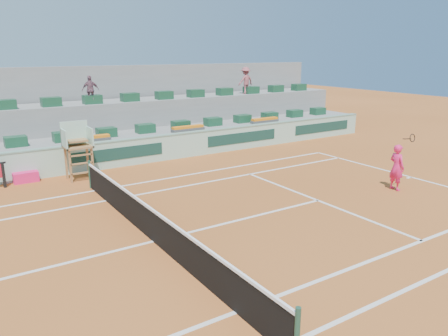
{
  "coord_description": "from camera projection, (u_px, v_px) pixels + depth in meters",
  "views": [
    {
      "loc": [
        -4.5,
        -10.61,
        5.21
      ],
      "look_at": [
        4.0,
        2.5,
        1.0
      ],
      "focal_mm": 35.0,
      "sensor_mm": 36.0,
      "label": 1
    }
  ],
  "objects": [
    {
      "name": "ground",
      "position": [
        153.0,
        242.0,
        12.31
      ],
      "size": [
        90.0,
        90.0,
        0.0
      ],
      "primitive_type": "plane",
      "color": "#9C4D1E",
      "rests_on": "ground"
    },
    {
      "name": "seating_tier_lower",
      "position": [
        60.0,
        150.0,
        20.83
      ],
      "size": [
        36.0,
        4.0,
        1.2
      ],
      "primitive_type": "cube",
      "color": "gray",
      "rests_on": "ground"
    },
    {
      "name": "seating_tier_upper",
      "position": [
        52.0,
        131.0,
        21.94
      ],
      "size": [
        36.0,
        2.4,
        2.6
      ],
      "primitive_type": "cube",
      "color": "gray",
      "rests_on": "ground"
    },
    {
      "name": "stadium_back_wall",
      "position": [
        43.0,
        110.0,
        23.0
      ],
      "size": [
        36.0,
        0.4,
        4.4
      ],
      "primitive_type": "cube",
      "color": "gray",
      "rests_on": "ground"
    },
    {
      "name": "player_bag",
      "position": [
        26.0,
        177.0,
        17.81
      ],
      "size": [
        0.96,
        0.43,
        0.43
      ],
      "primitive_type": "cube",
      "color": "#FC206E",
      "rests_on": "ground"
    },
    {
      "name": "spectator_mid",
      "position": [
        91.0,
        90.0,
        21.76
      ],
      "size": [
        0.86,
        0.42,
        1.42
      ],
      "primitive_type": "imported",
      "rotation": [
        0.0,
        0.0,
        3.05
      ],
      "color": "#7B5263",
      "rests_on": "seating_tier_upper"
    },
    {
      "name": "spectator_right",
      "position": [
        246.0,
        81.0,
        27.01
      ],
      "size": [
        1.12,
        0.72,
        1.64
      ],
      "primitive_type": "imported",
      "rotation": [
        0.0,
        0.0,
        3.25
      ],
      "color": "#9D4E55",
      "rests_on": "seating_tier_upper"
    },
    {
      "name": "court_lines",
      "position": [
        153.0,
        241.0,
        12.31
      ],
      "size": [
        23.89,
        11.09,
        0.01
      ],
      "color": "silver",
      "rests_on": "ground"
    },
    {
      "name": "tennis_net",
      "position": [
        153.0,
        224.0,
        12.18
      ],
      "size": [
        0.1,
        11.97,
        1.1
      ],
      "color": "black",
      "rests_on": "ground"
    },
    {
      "name": "advertising_hoarding",
      "position": [
        73.0,
        159.0,
        19.04
      ],
      "size": [
        36.0,
        0.34,
        1.26
      ],
      "color": "#A6D1B9",
      "rests_on": "ground"
    },
    {
      "name": "umpire_chair",
      "position": [
        77.0,
        143.0,
        17.98
      ],
      "size": [
        1.1,
        0.9,
        2.4
      ],
      "color": "olive",
      "rests_on": "ground"
    },
    {
      "name": "seat_row_lower",
      "position": [
        63.0,
        137.0,
        19.88
      ],
      "size": [
        32.9,
        0.6,
        0.44
      ],
      "color": "#17472C",
      "rests_on": "seating_tier_lower"
    },
    {
      "name": "seat_row_upper",
      "position": [
        51.0,
        102.0,
        21.06
      ],
      "size": [
        32.9,
        0.6,
        0.44
      ],
      "color": "#17472C",
      "rests_on": "seating_tier_upper"
    },
    {
      "name": "flower_planters",
      "position": [
        32.0,
        145.0,
        18.47
      ],
      "size": [
        26.8,
        0.36,
        0.28
      ],
      "color": "#4C4C4C",
      "rests_on": "seating_tier_lower"
    },
    {
      "name": "tennis_player",
      "position": [
        397.0,
        167.0,
        16.7
      ],
      "size": [
        0.5,
        0.91,
        2.28
      ],
      "color": "#FC206E",
      "rests_on": "ground"
    }
  ]
}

